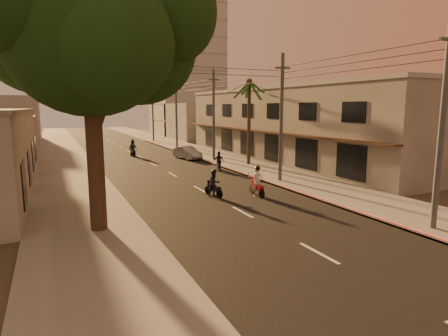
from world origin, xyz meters
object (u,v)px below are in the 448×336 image
(scooter_red, at_px, (257,183))
(scooter_far_a, at_px, (133,149))
(scooter_mid_a, at_px, (214,184))
(scooter_mid_b, at_px, (219,162))
(broadleaf_tree, at_px, (98,28))
(parked_car, at_px, (187,153))
(palm_tree, at_px, (249,87))

(scooter_red, relative_size, scooter_far_a, 1.00)
(scooter_mid_a, xyz_separation_m, scooter_mid_b, (4.08, 8.41, -0.00))
(broadleaf_tree, relative_size, parked_car, 2.89)
(scooter_red, bearing_deg, palm_tree, 67.54)
(palm_tree, relative_size, scooter_mid_a, 4.85)
(scooter_far_a, bearing_deg, palm_tree, -53.79)
(palm_tree, distance_m, scooter_far_a, 15.20)
(scooter_red, xyz_separation_m, parked_car, (1.71, 17.49, -0.16))
(broadleaf_tree, height_order, scooter_far_a, broadleaf_tree)
(scooter_mid_b, distance_m, parked_car, 8.06)
(scooter_red, bearing_deg, broadleaf_tree, -160.06)
(scooter_mid_a, xyz_separation_m, parked_car, (4.10, 16.48, -0.11))
(scooter_mid_a, height_order, scooter_mid_b, scooter_mid_a)
(broadleaf_tree, relative_size, palm_tree, 1.48)
(scooter_red, distance_m, scooter_mid_b, 9.58)
(palm_tree, xyz_separation_m, parked_car, (-3.84, 6.25, -6.49))
(scooter_mid_b, bearing_deg, scooter_mid_a, -96.79)
(scooter_mid_a, bearing_deg, scooter_far_a, 78.62)
(scooter_red, xyz_separation_m, scooter_far_a, (-2.95, 22.15, 0.02))
(broadleaf_tree, distance_m, scooter_red, 12.14)
(broadleaf_tree, distance_m, palm_tree, 20.18)
(palm_tree, xyz_separation_m, scooter_red, (-5.55, -11.24, -6.33))
(broadleaf_tree, xyz_separation_m, palm_tree, (14.61, 13.86, -1.33))
(palm_tree, bearing_deg, parked_car, 121.56)
(scooter_red, xyz_separation_m, scooter_mid_a, (-2.39, 1.02, -0.05))
(broadleaf_tree, xyz_separation_m, scooter_far_a, (6.11, 24.76, -7.64))
(scooter_mid_a, height_order, parked_car, scooter_mid_a)
(scooter_far_a, bearing_deg, broadleaf_tree, -105.60)
(palm_tree, relative_size, scooter_mid_b, 4.89)
(palm_tree, bearing_deg, scooter_red, -116.30)
(broadleaf_tree, height_order, scooter_mid_b, broadleaf_tree)
(palm_tree, distance_m, parked_car, 9.80)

